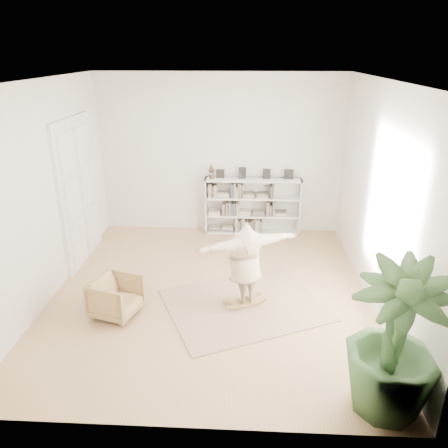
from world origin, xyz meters
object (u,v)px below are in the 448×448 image
armchair (116,297)px  rocker_board (245,302)px  person (245,261)px  bookshelf (252,207)px  houseplant (394,340)px

armchair → rocker_board: armchair is taller
armchair → person: (2.07, 0.37, 0.51)m
armchair → person: 2.16m
rocker_board → bookshelf: bearing=62.9°
bookshelf → armchair: bookshelf is taller
armchair → person: person is taller
person → armchair: bearing=-14.4°
rocker_board → person: bearing=-69.6°
bookshelf → rocker_board: bookshelf is taller
bookshelf → houseplant: size_ratio=1.14×
rocker_board → houseplant: bearing=-76.5°
bookshelf → person: bearing=-92.5°
armchair → rocker_board: 2.12m
armchair → person: size_ratio=0.41×
rocker_board → houseplant: (1.70, -2.16, 0.90)m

